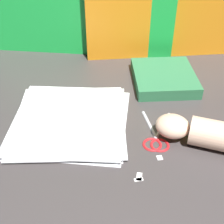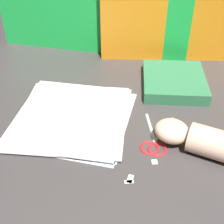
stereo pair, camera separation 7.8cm
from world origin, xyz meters
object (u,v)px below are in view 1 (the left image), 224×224
at_px(scissors, 156,136).
at_px(hand_forearm, 221,136).
at_px(paper_stack, 70,120).
at_px(book_closed, 164,78).

relative_size(scissors, hand_forearm, 0.52).
xyz_separation_m(paper_stack, hand_forearm, (0.38, -0.08, 0.03)).
bearing_deg(paper_stack, book_closed, 39.09).
bearing_deg(book_closed, paper_stack, -140.91).
bearing_deg(hand_forearm, scissors, 170.89).
xyz_separation_m(paper_stack, scissors, (0.23, -0.05, -0.00)).
bearing_deg(scissors, book_closed, 82.10).
height_order(book_closed, scissors, book_closed).
distance_m(paper_stack, book_closed, 0.35).
relative_size(paper_stack, hand_forearm, 1.05).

